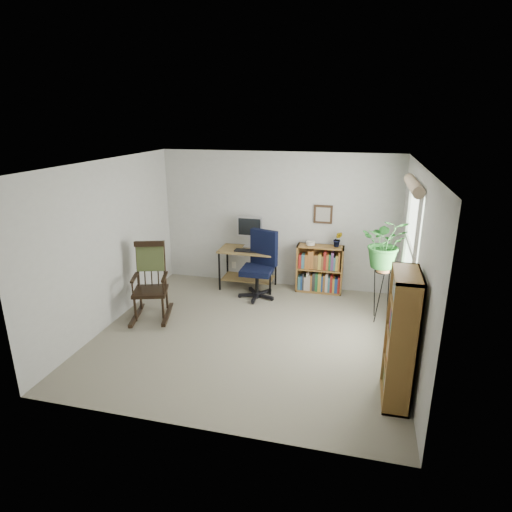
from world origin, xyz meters
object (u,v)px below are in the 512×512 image
(rocking_chair, at_px, (150,281))
(low_bookshelf, at_px, (320,269))
(office_chair, at_px, (257,265))
(desk, at_px, (248,269))
(tall_bookshelf, at_px, (401,339))

(rocking_chair, distance_m, low_bookshelf, 2.91)
(rocking_chair, bearing_deg, office_chair, 21.32)
(desk, relative_size, rocking_chair, 0.85)
(desk, height_order, rocking_chair, rocking_chair)
(desk, xyz_separation_m, rocking_chair, (-1.13, -1.53, 0.23))
(rocking_chair, height_order, tall_bookshelf, tall_bookshelf)
(rocking_chair, distance_m, tall_bookshelf, 3.72)
(low_bookshelf, bearing_deg, tall_bookshelf, -68.41)
(tall_bookshelf, bearing_deg, desk, 131.27)
(office_chair, height_order, tall_bookshelf, tall_bookshelf)
(office_chair, bearing_deg, low_bookshelf, 44.71)
(office_chair, bearing_deg, tall_bookshelf, -30.15)
(office_chair, height_order, rocking_chair, rocking_chair)
(tall_bookshelf, bearing_deg, office_chair, 132.43)
(office_chair, xyz_separation_m, tall_bookshelf, (2.13, -2.33, 0.16))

